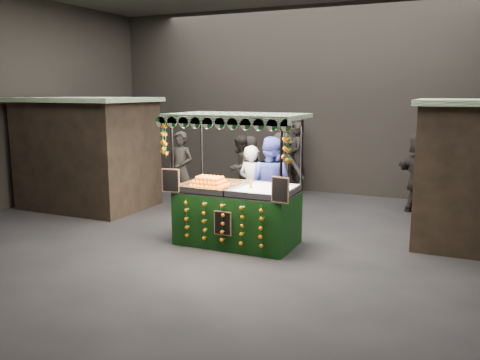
% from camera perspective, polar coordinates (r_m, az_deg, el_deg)
% --- Properties ---
extents(ground, '(12.00, 12.00, 0.00)m').
position_cam_1_polar(ground, '(9.43, -0.12, -6.77)').
color(ground, black).
rests_on(ground, ground).
extents(market_hall, '(12.10, 10.10, 5.05)m').
position_cam_1_polar(market_hall, '(9.05, -0.13, 14.19)').
color(market_hall, black).
rests_on(market_hall, ground).
extents(neighbour_stall_left, '(3.00, 2.20, 2.60)m').
position_cam_1_polar(neighbour_stall_left, '(12.38, -17.02, 3.03)').
color(neighbour_stall_left, black).
rests_on(neighbour_stall_left, ground).
extents(juice_stall, '(2.43, 1.43, 2.35)m').
position_cam_1_polar(juice_stall, '(8.96, -0.36, -2.81)').
color(juice_stall, black).
rests_on(juice_stall, ground).
extents(vendor_grey, '(0.70, 0.56, 1.69)m').
position_cam_1_polar(vendor_grey, '(9.98, 1.37, -0.83)').
color(vendor_grey, gray).
rests_on(vendor_grey, ground).
extents(vendor_blue, '(1.06, 0.91, 1.88)m').
position_cam_1_polar(vendor_blue, '(9.78, 3.54, -0.49)').
color(vendor_blue, navy).
rests_on(vendor_blue, ground).
extents(shopper_0, '(0.71, 0.51, 1.82)m').
position_cam_1_polar(shopper_0, '(11.85, -6.80, 1.16)').
color(shopper_0, '#272420').
rests_on(shopper_0, ground).
extents(shopper_1, '(0.93, 0.80, 1.65)m').
position_cam_1_polar(shopper_1, '(11.72, 21.53, 0.00)').
color(shopper_1, '#2C2624').
rests_on(shopper_1, ground).
extents(shopper_2, '(1.09, 0.93, 1.76)m').
position_cam_1_polar(shopper_2, '(13.21, 4.82, 1.97)').
color(shopper_2, '#2D2924').
rests_on(shopper_2, ground).
extents(shopper_3, '(1.30, 1.09, 1.74)m').
position_cam_1_polar(shopper_3, '(12.38, 4.75, 1.40)').
color(shopper_3, '#2C2723').
rests_on(shopper_3, ground).
extents(shopper_4, '(0.77, 0.51, 1.56)m').
position_cam_1_polar(shopper_4, '(13.49, 1.12, 1.76)').
color(shopper_4, black).
rests_on(shopper_4, ground).
extents(shopper_5, '(1.62, 1.59, 1.86)m').
position_cam_1_polar(shopper_5, '(11.90, 19.89, 0.76)').
color(shopper_5, black).
rests_on(shopper_5, ground).
extents(shopper_6, '(0.72, 0.83, 1.92)m').
position_cam_1_polar(shopper_6, '(13.57, 6.42, 2.51)').
color(shopper_6, black).
rests_on(shopper_6, ground).
extents(shopper_7, '(0.67, 0.84, 1.66)m').
position_cam_1_polar(shopper_7, '(12.54, -0.04, 1.35)').
color(shopper_7, '#2B2623').
rests_on(shopper_7, ground).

